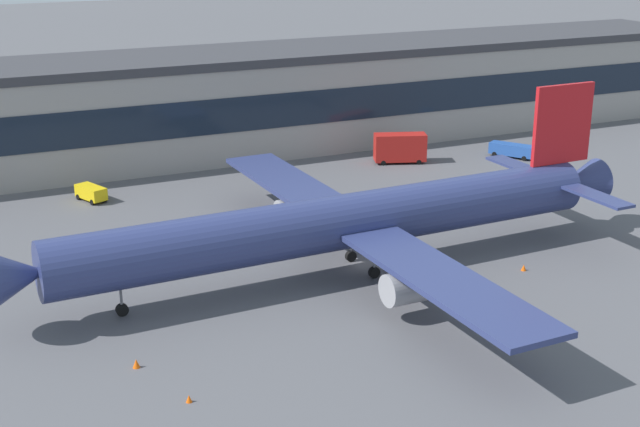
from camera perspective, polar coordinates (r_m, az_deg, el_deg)
ground_plane at (r=88.26m, az=2.79°, el=-3.27°), size 600.00×600.00×0.00m
terminal_building at (r=129.00m, az=-7.11°, el=7.11°), size 168.83×18.21×14.56m
airliner at (r=84.18m, az=1.71°, el=-0.53°), size 64.49×55.52×16.44m
belt_loader at (r=129.71m, az=12.31°, el=4.09°), size 5.14×6.47×1.95m
catering_truck at (r=124.00m, az=5.16°, el=4.33°), size 7.66×4.87×4.15m
follow_me_car at (r=110.58m, az=-14.64°, el=1.33°), size 3.40×4.79×1.85m
traffic_cone_0 at (r=70.09m, az=-11.85°, el=-9.51°), size 0.58×0.58×0.72m
traffic_cone_1 at (r=88.65m, az=13.10°, el=-3.44°), size 0.51×0.51×0.63m
traffic_cone_2 at (r=64.95m, az=-8.51°, el=-11.81°), size 0.46×0.46×0.58m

